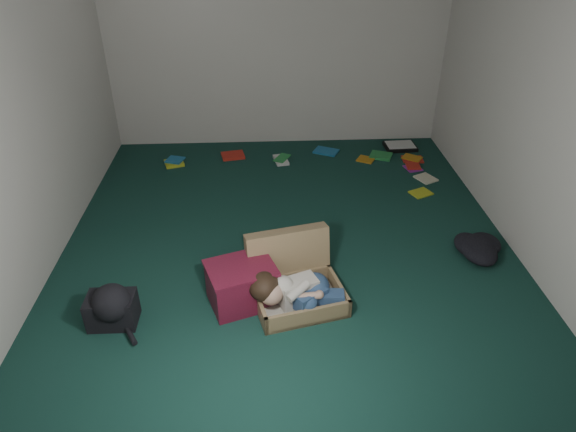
{
  "coord_description": "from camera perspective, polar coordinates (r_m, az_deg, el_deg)",
  "views": [
    {
      "loc": [
        -0.2,
        -3.88,
        2.67
      ],
      "look_at": [
        0.0,
        -0.15,
        0.35
      ],
      "focal_mm": 32.0,
      "sensor_mm": 36.0,
      "label": 1
    }
  ],
  "objects": [
    {
      "name": "wall_front",
      "position": [
        2.14,
        3.01,
        -8.04
      ],
      "size": [
        4.5,
        0.0,
        4.5
      ],
      "primitive_type": "plane",
      "rotation": [
        -1.57,
        0.0,
        0.0
      ],
      "color": "silver",
      "rests_on": "ground"
    },
    {
      "name": "backpack",
      "position": [
        4.0,
        -18.98,
        -9.74
      ],
      "size": [
        0.43,
        0.35,
        0.26
      ],
      "primitive_type": null,
      "rotation": [
        0.0,
        0.0,
        -0.0
      ],
      "color": "black",
      "rests_on": "floor"
    },
    {
      "name": "book_scatter",
      "position": [
        6.09,
        5.99,
        5.78
      ],
      "size": [
        3.08,
        1.36,
        0.02
      ],
      "color": "gold",
      "rests_on": "floor"
    },
    {
      "name": "person",
      "position": [
        3.85,
        0.79,
        -8.28
      ],
      "size": [
        0.74,
        0.37,
        0.3
      ],
      "rotation": [
        0.0,
        0.0,
        0.24
      ],
      "color": "silver",
      "rests_on": "suitcase"
    },
    {
      "name": "maroon_bin",
      "position": [
        3.94,
        -5.18,
        -7.59
      ],
      "size": [
        0.6,
        0.53,
        0.34
      ],
      "rotation": [
        0.0,
        0.0,
        0.34
      ],
      "color": "maroon",
      "rests_on": "floor"
    },
    {
      "name": "wall_back",
      "position": [
        6.28,
        -1.23,
        19.25
      ],
      "size": [
        4.5,
        0.0,
        4.5
      ],
      "primitive_type": "plane",
      "rotation": [
        1.57,
        0.0,
        0.0
      ],
      "color": "silver",
      "rests_on": "ground"
    },
    {
      "name": "wall_left",
      "position": [
        4.49,
        -27.02,
        10.65
      ],
      "size": [
        0.0,
        4.5,
        4.5
      ],
      "primitive_type": "plane",
      "rotation": [
        1.57,
        0.0,
        1.57
      ],
      "color": "silver",
      "rests_on": "ground"
    },
    {
      "name": "clothing_pile",
      "position": [
        4.83,
        20.66,
        -2.94
      ],
      "size": [
        0.55,
        0.49,
        0.15
      ],
      "primitive_type": null,
      "rotation": [
        0.0,
        0.0,
        0.26
      ],
      "color": "black",
      "rests_on": "floor"
    },
    {
      "name": "wall_right",
      "position": [
        4.66,
        25.82,
        11.65
      ],
      "size": [
        0.0,
        4.5,
        4.5
      ],
      "primitive_type": "plane",
      "rotation": [
        1.57,
        0.0,
        -1.57
      ],
      "color": "silver",
      "rests_on": "ground"
    },
    {
      "name": "paper_tray",
      "position": [
        6.63,
        12.35,
        7.57
      ],
      "size": [
        0.39,
        0.3,
        0.05
      ],
      "rotation": [
        0.0,
        0.0,
        0.05
      ],
      "color": "black",
      "rests_on": "floor"
    },
    {
      "name": "floor",
      "position": [
        4.71,
        -0.1,
        -2.66
      ],
      "size": [
        4.5,
        4.5,
        0.0
      ],
      "primitive_type": "plane",
      "color": "#13372E",
      "rests_on": "ground"
    },
    {
      "name": "suitcase",
      "position": [
        4.01,
        0.7,
        -7.14
      ],
      "size": [
        0.8,
        0.78,
        0.49
      ],
      "rotation": [
        0.0,
        0.0,
        0.24
      ],
      "color": "#927750",
      "rests_on": "floor"
    }
  ]
}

